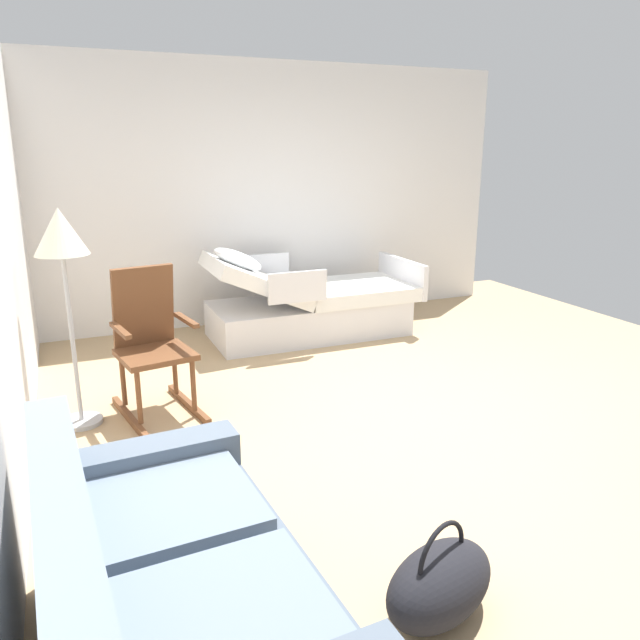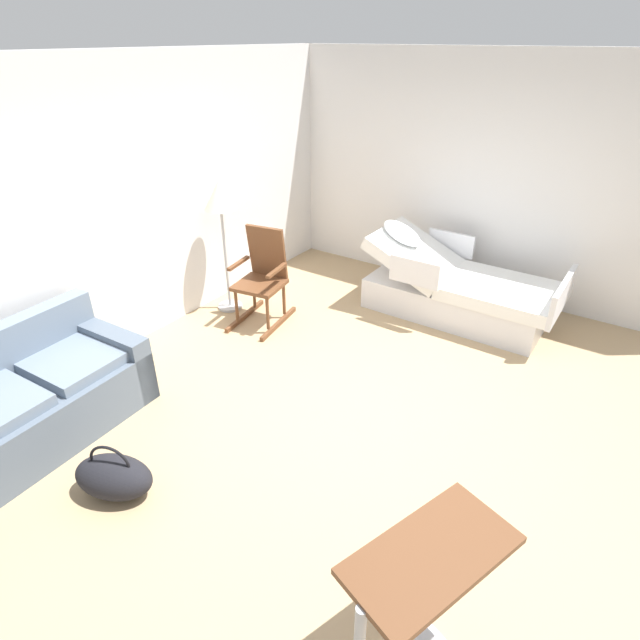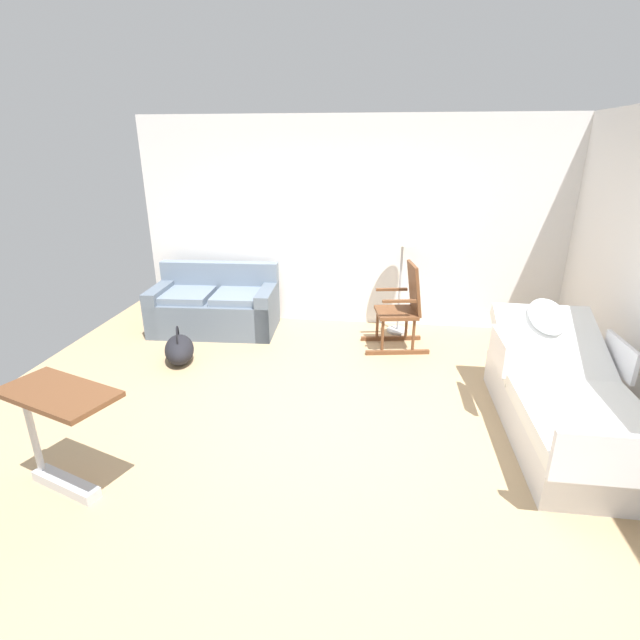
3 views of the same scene
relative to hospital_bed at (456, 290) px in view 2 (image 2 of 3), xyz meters
The scene contains 9 objects.
ground_plane 1.99m from the hospital_bed, behind, with size 6.81×6.81×0.00m, color tan.
back_wall 3.40m from the hospital_bed, 127.31° to the left, with size 5.65×0.10×2.70m, color white.
side_wall 1.33m from the hospital_bed, ahead, with size 0.10×5.21×2.70m, color white.
hospital_bed is the anchor object (origin of this frame).
couch 4.23m from the hospital_bed, 151.80° to the left, with size 1.64×0.94×0.85m.
rocking_chair 2.16m from the hospital_bed, 127.01° to the left, with size 0.83×0.60×1.05m.
floor_lamp 2.75m from the hospital_bed, 120.56° to the left, with size 0.34×0.34×1.48m.
overbed_table 3.90m from the hospital_bed, 162.25° to the right, with size 0.89×0.64×0.84m.
duffel_bag 3.93m from the hospital_bed, 165.75° to the left, with size 0.50×0.64×0.43m.
Camera 2 is at (-3.13, -1.64, 2.80)m, focal length 28.58 mm.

